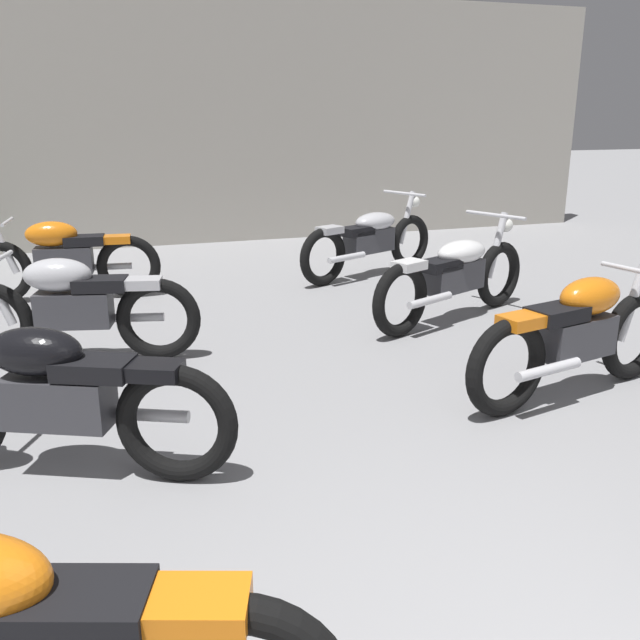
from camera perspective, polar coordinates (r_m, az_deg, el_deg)
back_wall at (r=10.68m, az=-11.03°, el=15.89°), size 13.41×0.24×3.60m
motorcycle_left_row_1 at (r=3.98m, az=-20.99°, el=-5.95°), size 1.84×0.92×0.88m
motorcycle_left_row_2 at (r=5.76m, az=-19.80°, el=1.08°), size 1.94×0.63×0.88m
motorcycle_left_row_3 at (r=7.74m, az=-20.51°, el=4.85°), size 1.97×0.48×0.88m
motorcycle_right_row_1 at (r=5.08m, az=20.55°, el=-1.06°), size 1.95×0.65×0.88m
motorcycle_right_row_2 at (r=6.66m, az=11.11°, el=3.75°), size 2.03×1.04×0.97m
motorcycle_right_row_3 at (r=8.40m, az=4.17°, el=6.71°), size 2.04×1.04×0.97m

